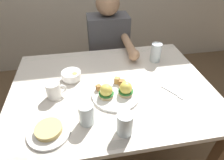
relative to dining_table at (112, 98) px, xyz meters
name	(u,v)px	position (x,y,z in m)	size (l,w,h in m)	color
ground_plane	(112,153)	(0.00, 0.00, -0.63)	(6.00, 6.00, 0.00)	brown
dining_table	(112,98)	(0.00, 0.00, 0.00)	(1.20, 0.90, 0.74)	silver
eggs_benedict_plate	(116,92)	(0.01, -0.10, 0.13)	(0.27, 0.27, 0.09)	white
fruit_bowl	(71,76)	(-0.24, 0.10, 0.14)	(0.12, 0.12, 0.06)	white
coffee_mug	(54,90)	(-0.33, -0.04, 0.16)	(0.11, 0.08, 0.09)	white
fork	(174,93)	(0.34, -0.13, 0.11)	(0.10, 0.14, 0.00)	silver
water_glass_near	(156,53)	(0.36, 0.23, 0.17)	(0.07, 0.07, 0.13)	silver
water_glass_far	(125,125)	(0.00, -0.35, 0.16)	(0.07, 0.07, 0.12)	silver
water_glass_extra	(86,115)	(-0.17, -0.26, 0.16)	(0.07, 0.07, 0.11)	silver
side_plate	(49,131)	(-0.34, -0.29, 0.12)	(0.20, 0.20, 0.04)	white
diner_person	(109,50)	(0.08, 0.60, 0.02)	(0.34, 0.54, 1.14)	#33333D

